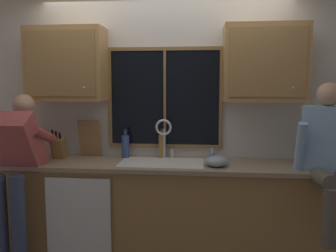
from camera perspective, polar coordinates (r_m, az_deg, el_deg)
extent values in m
cube|color=silver|center=(3.75, -0.37, 0.69)|extent=(5.83, 0.12, 2.55)
cube|color=black|center=(3.66, -0.51, 4.47)|extent=(1.10, 0.02, 0.95)
cube|color=olive|center=(3.67, -0.54, 12.17)|extent=(1.17, 0.02, 0.04)
cube|color=olive|center=(3.71, -0.52, -3.17)|extent=(1.17, 0.02, 0.04)
cube|color=olive|center=(3.76, -9.19, 4.44)|extent=(0.03, 0.02, 0.95)
cube|color=olive|center=(3.64, 8.42, 4.38)|extent=(0.03, 0.02, 0.95)
cube|color=olive|center=(3.65, -0.54, 4.46)|extent=(0.02, 0.02, 0.95)
cube|color=#A07744|center=(3.60, -0.97, -13.26)|extent=(3.43, 0.58, 0.88)
cube|color=gray|center=(3.45, -1.03, -6.17)|extent=(3.49, 0.62, 0.04)
cube|color=white|center=(3.46, -14.04, -13.98)|extent=(0.60, 0.02, 0.74)
cube|color=#B2844C|center=(3.74, -15.77, 9.40)|extent=(0.76, 0.33, 0.72)
cube|color=#9D7443|center=(3.58, -16.78, 9.50)|extent=(0.68, 0.01, 0.62)
sphere|color=#B2B2B7|center=(3.49, -13.23, 5.90)|extent=(0.02, 0.02, 0.02)
cube|color=#B2844C|center=(3.53, 15.09, 9.59)|extent=(0.76, 0.33, 0.72)
cube|color=#9D7443|center=(3.36, 15.56, 9.74)|extent=(0.68, 0.01, 0.62)
sphere|color=#B2B2B7|center=(3.40, 19.27, 5.69)|extent=(0.02, 0.02, 0.02)
cube|color=silver|center=(3.45, -1.04, -5.97)|extent=(0.80, 0.46, 0.02)
cube|color=beige|center=(3.51, -4.31, -7.47)|extent=(0.36, 0.42, 0.20)
cube|color=beige|center=(3.46, 2.29, -7.65)|extent=(0.36, 0.42, 0.20)
cube|color=silver|center=(3.48, -1.03, -7.58)|extent=(0.04, 0.42, 0.20)
cylinder|color=silver|center=(3.64, -0.63, -2.75)|extent=(0.03, 0.03, 0.30)
torus|color=silver|center=(3.56, -0.74, -0.21)|extent=(0.16, 0.02, 0.16)
cylinder|color=silver|center=(3.65, 0.62, -4.32)|extent=(0.03, 0.03, 0.09)
cylinder|color=#384260|center=(3.61, -25.08, -13.84)|extent=(0.13, 0.13, 0.88)
cylinder|color=#384260|center=(3.53, -22.64, -14.19)|extent=(0.13, 0.13, 0.88)
cube|color=#B24C4C|center=(3.52, -23.21, -2.65)|extent=(0.44, 0.49, 0.61)
sphere|color=tan|center=(3.66, -21.93, 3.10)|extent=(0.21, 0.21, 0.21)
cylinder|color=#B24C4C|center=(3.78, -24.85, -1.36)|extent=(0.09, 0.52, 0.26)
cylinder|color=#B24C4C|center=(3.57, -18.77, -1.52)|extent=(0.09, 0.52, 0.26)
cylinder|color=#595147|center=(3.20, 23.29, -7.72)|extent=(0.14, 0.43, 0.16)
cylinder|color=#595147|center=(3.08, 24.32, -13.23)|extent=(0.11, 0.11, 0.46)
cube|color=#8CB2DB|center=(3.38, 23.87, -1.83)|extent=(0.44, 0.33, 0.56)
sphere|color=tan|center=(3.35, 24.18, 4.62)|extent=(0.20, 0.20, 0.20)
cylinder|color=#8CB2DB|center=(3.28, 20.24, -3.33)|extent=(0.08, 0.20, 0.47)
cube|color=olive|center=(3.77, -16.92, -3.42)|extent=(0.12, 0.18, 0.25)
cylinder|color=black|center=(3.71, -17.84, -1.23)|extent=(0.02, 0.05, 0.09)
cylinder|color=black|center=(3.70, -17.32, -1.35)|extent=(0.02, 0.04, 0.08)
cylinder|color=black|center=(3.69, -16.80, -1.46)|extent=(0.02, 0.04, 0.06)
cube|color=#997047|center=(3.79, -12.30, -1.94)|extent=(0.22, 0.10, 0.38)
ellipsoid|color=#8C99A8|center=(3.32, 7.71, -5.53)|extent=(0.22, 0.22, 0.11)
cylinder|color=#668CCC|center=(3.31, 6.98, -5.31)|extent=(0.06, 0.06, 0.12)
cylinder|color=silver|center=(3.30, 7.00, -3.96)|extent=(0.02, 0.02, 0.04)
cylinder|color=silver|center=(3.28, 7.01, -3.61)|extent=(0.01, 0.04, 0.01)
cylinder|color=#334C8C|center=(3.68, -6.75, -3.27)|extent=(0.08, 0.08, 0.23)
cylinder|color=navy|center=(3.66, -6.78, -1.09)|extent=(0.03, 0.03, 0.06)
cylinder|color=black|center=(3.66, -6.78, -0.55)|extent=(0.04, 0.04, 0.01)
cylinder|color=olive|center=(3.65, -1.07, -3.27)|extent=(0.05, 0.05, 0.23)
cylinder|color=brown|center=(3.63, -1.07, -1.04)|extent=(0.02, 0.02, 0.06)
cylinder|color=black|center=(3.63, -1.07, -0.49)|extent=(0.03, 0.03, 0.01)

